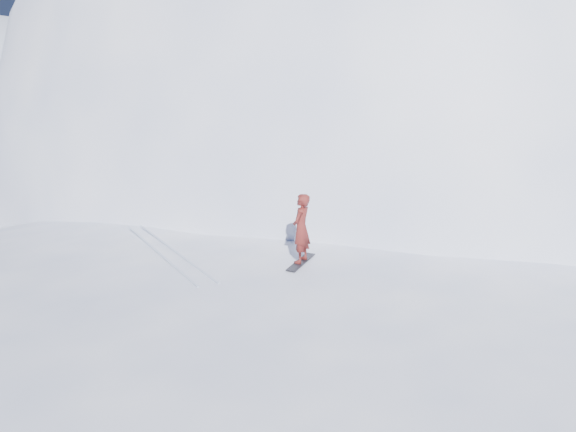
% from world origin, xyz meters
% --- Properties ---
extents(ground, '(400.00, 400.00, 0.00)m').
position_xyz_m(ground, '(0.00, 0.00, 0.00)').
color(ground, white).
rests_on(ground, ground).
extents(near_ridge, '(36.00, 28.00, 4.80)m').
position_xyz_m(near_ridge, '(1.00, 3.00, 0.00)').
color(near_ridge, white).
rests_on(near_ridge, ground).
extents(summit_peak, '(60.00, 56.00, 56.00)m').
position_xyz_m(summit_peak, '(22.00, 26.00, 0.00)').
color(summit_peak, white).
rests_on(summit_peak, ground).
extents(peak_shoulder, '(28.00, 24.00, 18.00)m').
position_xyz_m(peak_shoulder, '(10.00, 20.00, 0.00)').
color(peak_shoulder, white).
rests_on(peak_shoulder, ground).
extents(wind_bumps, '(16.00, 14.40, 1.00)m').
position_xyz_m(wind_bumps, '(-0.56, 2.12, 0.00)').
color(wind_bumps, white).
rests_on(wind_bumps, ground).
extents(snowboard, '(1.27, 1.24, 0.02)m').
position_xyz_m(snowboard, '(2.97, 2.63, 2.41)').
color(snowboard, black).
rests_on(snowboard, near_ridge).
extents(snowboarder, '(0.85, 0.84, 1.98)m').
position_xyz_m(snowboarder, '(2.97, 2.63, 3.41)').
color(snowboarder, maroon).
rests_on(snowboarder, snowboard).
extents(board_tracks, '(1.78, 5.89, 0.04)m').
position_xyz_m(board_tracks, '(-0.47, 4.95, 2.42)').
color(board_tracks, silver).
rests_on(board_tracks, ground).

